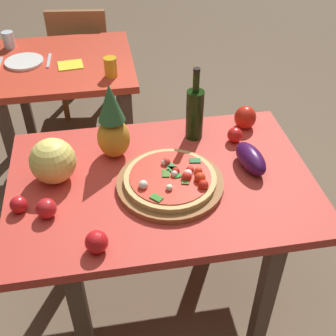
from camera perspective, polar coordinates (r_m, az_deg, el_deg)
The scene contains 20 objects.
ground_plane at distance 2.29m, azimuth -0.72°, elevation -15.51°, with size 10.00×10.00×0.00m, color brown.
display_table at distance 1.80m, azimuth -0.88°, elevation -3.70°, with size 1.21×0.82×0.74m.
background_table at distance 2.75m, azimuth -13.18°, elevation 11.10°, with size 0.81×0.76×0.74m.
dining_chair at distance 3.35m, azimuth -11.09°, elevation 14.24°, with size 0.45×0.45×0.85m.
pizza_board at distance 1.70m, azimuth 0.29°, elevation -2.04°, with size 0.42×0.42×0.03m, color brown.
pizza at distance 1.68m, azimuth 0.51°, elevation -1.34°, with size 0.36×0.36×0.06m.
wine_bottle at distance 1.90m, azimuth 3.52°, elevation 7.21°, with size 0.08×0.08×0.33m.
pineapple_left at distance 1.79m, azimuth -7.28°, elevation 5.55°, with size 0.14×0.14×0.33m.
melon at distance 1.74m, azimuth -14.83°, elevation 0.90°, with size 0.18×0.18×0.18m, color #ECDD6A.
bell_pepper at distance 2.03m, azimuth 10.06°, elevation 6.51°, with size 0.10×0.10×0.11m, color red.
eggplant at distance 1.80m, azimuth 10.76°, elevation 1.24°, with size 0.20×0.09×0.09m, color #3B0F42.
tomato_near_board at distance 1.67m, azimuth -18.97°, elevation -4.54°, with size 0.06×0.06×0.06m, color red.
tomato_by_bottle at distance 1.94m, azimuth 8.75°, elevation 4.29°, with size 0.07×0.07×0.07m, color red.
tomato_beside_pepper at distance 1.47m, azimuth -9.32°, elevation -9.51°, with size 0.08×0.08×0.08m, color red.
tomato_at_corner at distance 1.62m, azimuth -15.62°, elevation -5.11°, with size 0.07×0.07×0.07m, color red.
drinking_glass_juice at distance 2.45m, azimuth -7.51°, elevation 12.96°, with size 0.07×0.07×0.11m, color gold.
drinking_glass_water at distance 2.94m, azimuth -20.12°, elevation 15.48°, with size 0.07×0.07×0.10m, color silver.
dinner_plate at distance 2.73m, azimuth -18.30°, elevation 13.06°, with size 0.22×0.22×0.02m, color white.
knife_utensil at distance 2.71m, azimuth -15.31°, elevation 13.40°, with size 0.02×0.18×0.01m, color silver.
napkin_folded at distance 2.63m, azimuth -12.65°, elevation 13.01°, with size 0.14×0.12×0.01m, color yellow.
Camera 1 is at (-0.19, -1.30, 1.87)m, focal length 46.61 mm.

